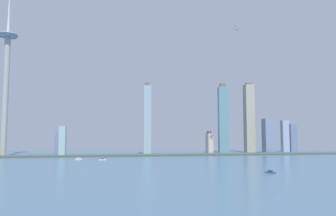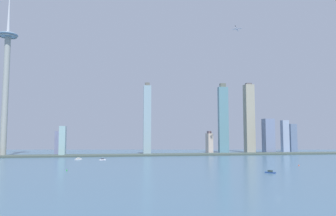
# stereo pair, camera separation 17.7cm
# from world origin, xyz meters

# --- Properties ---
(ground_plane) EXTENTS (6000.00, 6000.00, 0.00)m
(ground_plane) POSITION_xyz_m (0.00, 0.00, 0.00)
(ground_plane) COLOR #43647F
(waterfront_pier) EXTENTS (1007.61, 58.68, 3.08)m
(waterfront_pier) POSITION_xyz_m (0.00, 490.62, 1.54)
(waterfront_pier) COLOR #404E47
(waterfront_pier) RESTS_ON ground
(observation_tower) EXTENTS (41.66, 41.66, 379.44)m
(observation_tower) POSITION_xyz_m (-352.98, 511.00, 186.93)
(observation_tower) COLOR #9A9E98
(observation_tower) RESTS_ON ground
(skyscraper_0) EXTENTS (13.06, 21.22, 64.76)m
(skyscraper_0) POSITION_xyz_m (-230.25, 502.72, 32.38)
(skyscraper_0) COLOR #8FB6BA
(skyscraper_0) RESTS_ON ground
(skyscraper_1) EXTENTS (12.64, 18.30, 53.97)m
(skyscraper_1) POSITION_xyz_m (-245.51, 537.51, 26.98)
(skyscraper_1) COLOR slate
(skyscraper_1) RESTS_ON ground
(skyscraper_2) EXTENTS (23.22, 21.38, 179.93)m
(skyscraper_2) POSITION_xyz_m (223.25, 555.55, 88.61)
(skyscraper_2) COLOR #A19C87
(skyscraper_2) RESTS_ON ground
(skyscraper_3) EXTENTS (25.26, 23.24, 86.40)m
(skyscraper_3) POSITION_xyz_m (264.92, 535.37, 43.20)
(skyscraper_3) COLOR #7282A5
(skyscraper_3) RESTS_ON ground
(skyscraper_4) EXTENTS (17.84, 13.91, 84.12)m
(skyscraper_4) POSITION_xyz_m (324.19, 560.36, 42.06)
(skyscraper_4) COLOR #97A8C4
(skyscraper_4) RESTS_ON ground
(skyscraper_5) EXTENTS (24.78, 13.15, 178.85)m
(skyscraper_5) POSITION_xyz_m (155.82, 563.18, 86.33)
(skyscraper_5) COLOR slate
(skyscraper_5) RESTS_ON ground
(skyscraper_6) EXTENTS (17.43, 12.26, 167.85)m
(skyscraper_6) POSITION_xyz_m (-44.85, 517.64, 81.72)
(skyscraper_6) COLOR #8AA7B2
(skyscraper_6) RESTS_ON ground
(skyscraper_7) EXTENTS (12.59, 27.84, 55.74)m
(skyscraper_7) POSITION_xyz_m (122.92, 578.98, 25.93)
(skyscraper_7) COLOR #C4AF9D
(skyscraper_7) RESTS_ON ground
(skyscraper_8) EXTENTS (18.71, 25.00, 75.58)m
(skyscraper_8) POSITION_xyz_m (360.23, 589.03, 37.79)
(skyscraper_8) COLOR slate
(skyscraper_8) RESTS_ON ground
(boat_0) EXTENTS (10.77, 12.16, 3.37)m
(boat_0) POSITION_xyz_m (66.17, 141.19, 1.21)
(boat_0) COLOR navy
(boat_0) RESTS_ON ground
(boat_1) EXTENTS (12.42, 13.08, 3.51)m
(boat_1) POSITION_xyz_m (-185.05, 397.92, 1.26)
(boat_1) COLOR white
(boat_1) RESTS_ON ground
(boat_2) EXTENTS (11.82, 7.79, 6.62)m
(boat_2) POSITION_xyz_m (-140.43, 377.03, 1.19)
(boat_2) COLOR white
(boat_2) RESTS_ON ground
(channel_buoy_1) EXTENTS (1.31, 1.31, 2.67)m
(channel_buoy_1) POSITION_xyz_m (-178.63, 204.84, 1.34)
(channel_buoy_1) COLOR green
(channel_buoy_1) RESTS_ON ground
(channel_buoy_2) EXTENTS (1.60, 1.60, 2.39)m
(channel_buoy_2) POSITION_xyz_m (151.13, 218.17, 1.20)
(channel_buoy_2) COLOR #E54C19
(channel_buoy_2) RESTS_ON ground
(airplane) EXTENTS (19.40, 20.71, 7.15)m
(airplane) POSITION_xyz_m (138.97, 419.13, 274.19)
(airplane) COLOR #B5B5C6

